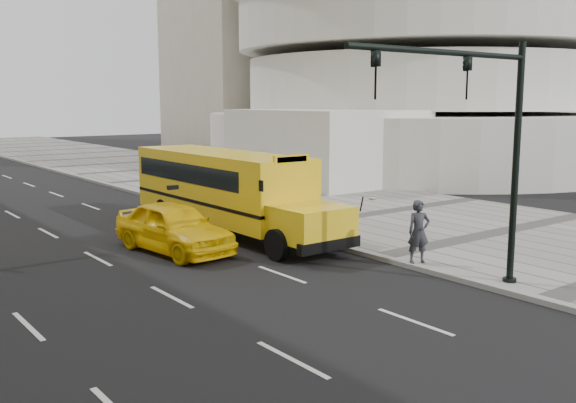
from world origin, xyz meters
TOP-DOWN VIEW (x-y plane):
  - ground at (0.00, 0.00)m, footprint 140.00×140.00m
  - sidewalk_museum at (12.00, 0.00)m, footprint 12.00×140.00m
  - curb_museum at (6.00, 0.00)m, footprint 0.30×140.00m
  - school_bus at (4.50, 1.28)m, footprint 2.96×11.56m
  - taxi_near at (1.37, -0.64)m, footprint 2.51×5.07m
  - pedestrian at (6.20, -6.84)m, footprint 0.81×0.69m
  - traffic_signal at (5.19, -9.69)m, footprint 6.18×0.36m

SIDE VIEW (x-z plane):
  - ground at x=0.00m, z-range 0.00..0.00m
  - sidewalk_museum at x=12.00m, z-range 0.00..0.15m
  - curb_museum at x=6.00m, z-range 0.00..0.15m
  - taxi_near at x=1.37m, z-range 0.00..1.66m
  - pedestrian at x=6.20m, z-range 0.15..2.03m
  - school_bus at x=4.50m, z-range 0.17..3.36m
  - traffic_signal at x=5.19m, z-range 0.89..7.29m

